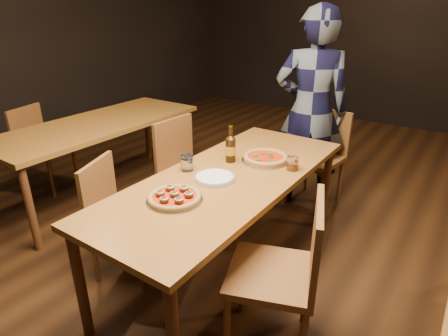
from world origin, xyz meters
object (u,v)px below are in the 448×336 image
Objects in this scene: table_main at (228,185)px; chair_main_e at (271,273)px; plate_stack at (215,178)px; beer_bottle at (231,149)px; pizza_margherita at (266,158)px; amber_glass at (293,163)px; table_left at (98,129)px; chair_end at (316,158)px; pizza_meatball at (174,197)px; chair_nbr_left at (45,147)px; chair_main_sw at (192,172)px; chair_main_nw at (127,217)px; diner at (311,111)px; water_glass at (187,163)px.

table_main is 0.69m from chair_main_e.
beer_bottle is (-0.08, 0.31, 0.08)m from plate_stack.
pizza_margherita is 0.23m from amber_glass.
plate_stack is at bearing -13.53° from table_left.
beer_bottle reaches higher than plate_stack.
chair_end is (0.09, 1.31, -0.22)m from table_main.
table_left is at bearing 155.32° from pizza_meatball.
table_main is 2.17× the size of chair_end.
pizza_meatball is at bearing -118.75° from chair_nbr_left.
pizza_meatball is at bearing -84.57° from beer_bottle.
amber_glass is at bearing 46.70° from table_main.
pizza_meatball is (0.58, -0.85, 0.30)m from chair_main_sw.
table_main is at bearing 70.29° from plate_stack.
chair_main_nw is at bearing -127.36° from beer_bottle.
chair_main_e reaches higher than table_left.
table_left is 2.27× the size of chair_nbr_left.
beer_bottle reaches higher than chair_main_nw.
chair_end reaches higher than plate_stack.
chair_main_e reaches higher than chair_main_sw.
diner is at bearing 30.40° from table_left.
diner is at bearing -77.31° from chair_nbr_left.
chair_nbr_left is (-2.29, 0.07, -0.24)m from table_main.
table_main is 1.12× the size of diner.
diner reaches higher than table_left.
diner is at bearing 87.88° from pizza_meatball.
diner is at bearing -40.47° from chair_main_nw.
chair_main_sw is at bearing 140.36° from plate_stack.
beer_bottle is at bearing -152.88° from chair_main_e.
table_main is at bearing -107.27° from chair_nbr_left.
pizza_margherita is (-0.46, 0.75, 0.29)m from chair_main_e.
amber_glass reaches higher than plate_stack.
chair_main_nw is at bearing -145.91° from table_main.
amber_glass is (0.42, 0.11, -0.04)m from beer_bottle.
chair_end is 3.63× the size of plate_stack.
chair_main_e reaches higher than pizza_meatball.
chair_nbr_left is at bearing 3.39° from diner.
pizza_margherita is at bearing 80.66° from pizza_meatball.
table_main is at bearing -77.43° from chair_main_nw.
chair_main_sw is 0.69m from water_glass.
pizza_margherita is 3.23× the size of water_glass.
beer_bottle is at bearing -94.28° from chair_end.
pizza_margherita is at bearing 78.07° from table_main.
amber_glass is at bearing 0.53° from table_left.
chair_main_nw is (-0.57, -0.39, -0.25)m from table_main.
chair_end is 8.86× the size of water_glass.
pizza_margherita is (0.08, 0.36, 0.09)m from table_main.
beer_bottle reaches higher than table_left.
chair_nbr_left is (-0.59, -0.23, -0.24)m from table_left.
table_main is at bearing 82.71° from pizza_meatball.
water_glass is (-0.27, -0.08, 0.12)m from table_main.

